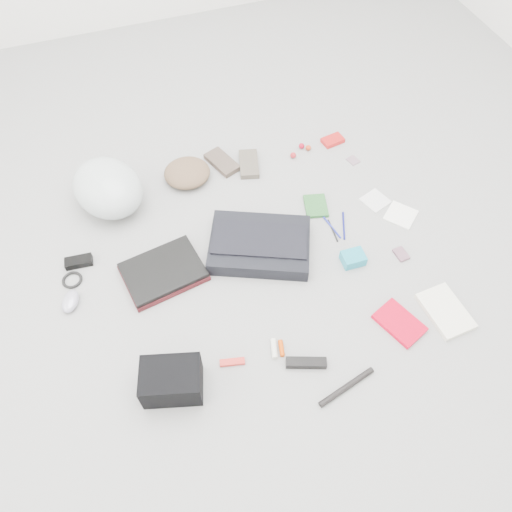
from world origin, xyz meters
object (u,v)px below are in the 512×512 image
object	(u,v)px
laptop	(163,270)
bike_helmet	(108,188)
accordion_wallet	(353,258)
camera_bag	(172,381)
book_red	(399,323)
messenger_bag	(260,245)

from	to	relation	value
laptop	bike_helmet	world-z (taller)	bike_helmet
laptop	accordion_wallet	xyz separation A→B (m)	(0.77, -0.20, -0.01)
camera_bag	book_red	bearing A→B (deg)	13.14
book_red	accordion_wallet	distance (m)	0.33
bike_helmet	messenger_bag	bearing A→B (deg)	-63.33
camera_bag	accordion_wallet	xyz separation A→B (m)	(0.85, 0.29, -0.04)
book_red	accordion_wallet	world-z (taller)	accordion_wallet
accordion_wallet	camera_bag	bearing A→B (deg)	-159.11
camera_bag	book_red	xyz separation A→B (m)	(0.90, -0.04, -0.06)
book_red	camera_bag	bearing A→B (deg)	155.72
laptop	book_red	world-z (taller)	laptop
accordion_wallet	bike_helmet	bearing A→B (deg)	145.92
messenger_bag	camera_bag	distance (m)	0.69
camera_bag	accordion_wallet	bearing A→B (deg)	34.58
messenger_bag	book_red	xyz separation A→B (m)	(0.40, -0.52, -0.03)
bike_helmet	book_red	distance (m)	1.38
messenger_bag	accordion_wallet	world-z (taller)	messenger_bag
bike_helmet	camera_bag	xyz separation A→B (m)	(0.05, -0.95, -0.04)
laptop	camera_bag	distance (m)	0.50
messenger_bag	camera_bag	world-z (taller)	camera_bag
messenger_bag	book_red	world-z (taller)	messenger_bag
bike_helmet	camera_bag	distance (m)	0.96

